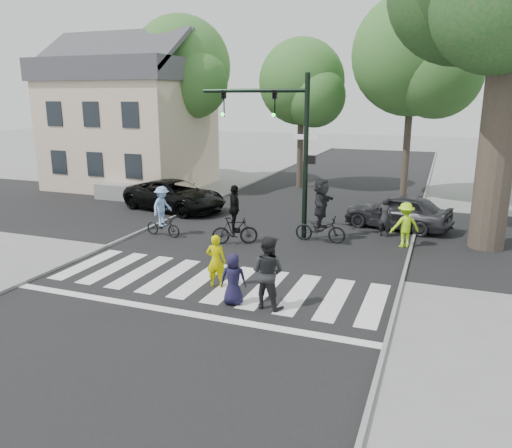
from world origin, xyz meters
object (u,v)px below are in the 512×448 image
Objects in this scene: cyclist_mid at (235,220)px; car_grey at (398,211)px; pedestrian_woman at (216,261)px; traffic_signal at (284,133)px; pedestrian_adult at (267,272)px; pedestrian_child at (233,279)px; cyclist_right at (321,214)px; cyclist_left at (163,215)px; car_suv at (175,195)px.

car_grey is (5.28, 4.34, -0.18)m from cyclist_mid.
pedestrian_woman is at bearing -13.62° from car_grey.
traffic_signal is 3.20× the size of pedestrian_adult.
pedestrian_child is 0.57× the size of cyclist_right.
pedestrian_woman is 9.34m from car_grey.
cyclist_left is 4.50m from car_suv.
car_suv is (-7.77, 8.99, -0.23)m from pedestrian_adult.
cyclist_left is (-4.32, -1.45, -3.06)m from traffic_signal.
pedestrian_child is at bearing -44.55° from cyclist_left.
traffic_signal reaches higher than pedestrian_adult.
cyclist_left is 2.98m from cyclist_mid.
cyclist_left reaches higher than pedestrian_adult.
traffic_signal is at bearing 18.56° from cyclist_left.
cyclist_left is at bearing 179.92° from cyclist_mid.
pedestrian_adult is 0.37× the size of car_suv.
pedestrian_child is 0.63× the size of cyclist_mid.
pedestrian_woman is at bearing -91.78° from traffic_signal.
car_grey is at bearing -125.08° from pedestrian_woman.
pedestrian_child is 0.27× the size of car_suv.
traffic_signal is 3.60m from cyclist_mid.
pedestrian_adult reaches higher than pedestrian_woman.
car_grey is at bearing 50.36° from cyclist_right.
traffic_signal is 2.54× the size of cyclist_right.
cyclist_mid reaches higher than pedestrian_child.
cyclist_left reaches higher than car_grey.
cyclist_left is (-5.95, 4.87, -0.10)m from pedestrian_adult.
traffic_signal is 1.18× the size of car_suv.
pedestrian_adult is at bearing 170.92° from pedestrian_child.
traffic_signal reaches higher than cyclist_right.
traffic_signal is 5.84m from car_grey.
car_suv is (-7.62, 2.75, -0.35)m from cyclist_right.
cyclist_right is (5.80, 1.37, 0.22)m from cyclist_left.
pedestrian_child is (0.76, -6.45, -3.22)m from traffic_signal.
cyclist_right reaches higher than pedestrian_woman.
cyclist_mid is at bearing -84.49° from pedestrian_child.
pedestrian_adult is 11.88m from car_suv.
cyclist_right reaches higher than pedestrian_adult.
car_suv is at bearing 139.31° from cyclist_mid.
cyclist_mid is (-1.17, 4.05, 0.13)m from pedestrian_woman.
cyclist_left is 0.82× the size of cyclist_right.
cyclist_left is 0.46× the size of car_grey.
pedestrian_woman is 0.36× the size of car_grey.
car_suv is (-1.81, 4.12, -0.13)m from cyclist_left.
cyclist_right is (1.66, 5.42, 0.29)m from pedestrian_woman.
cyclist_left reaches higher than pedestrian_child.
pedestrian_woman is at bearing -129.92° from car_suv.
cyclist_mid is at bearing -82.86° from pedestrian_woman.
pedestrian_woman is at bearing -14.95° from pedestrian_adult.
pedestrian_child is (0.93, -0.94, -0.08)m from pedestrian_woman.
cyclist_mid is 3.14m from cyclist_right.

